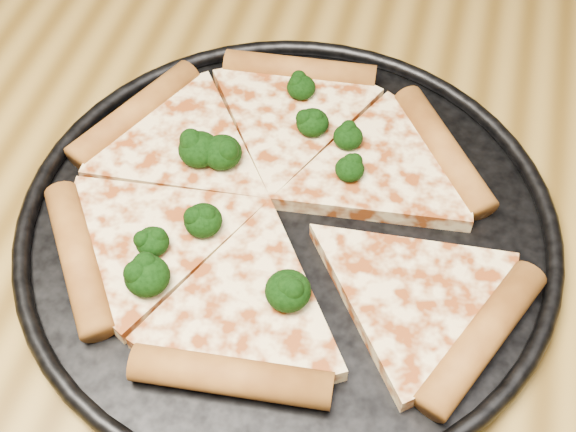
# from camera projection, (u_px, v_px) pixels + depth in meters

# --- Properties ---
(dining_table) EXTENTS (1.20, 0.90, 0.75)m
(dining_table) POSITION_uv_depth(u_px,v_px,m) (223.00, 286.00, 0.62)
(dining_table) COLOR olive
(dining_table) RESTS_ON ground
(pizza_pan) EXTENTS (0.37, 0.37, 0.02)m
(pizza_pan) POSITION_uv_depth(u_px,v_px,m) (288.00, 223.00, 0.53)
(pizza_pan) COLOR black
(pizza_pan) RESTS_ON dining_table
(pizza) EXTENTS (0.34, 0.30, 0.02)m
(pizza) POSITION_uv_depth(u_px,v_px,m) (277.00, 205.00, 0.53)
(pizza) COLOR #FEDE9B
(pizza) RESTS_ON pizza_pan
(broccoli_florets) EXTENTS (0.13, 0.22, 0.02)m
(broccoli_florets) POSITION_uv_depth(u_px,v_px,m) (239.00, 191.00, 0.53)
(broccoli_florets) COLOR black
(broccoli_florets) RESTS_ON pizza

